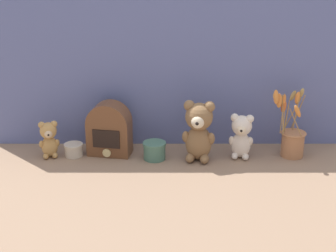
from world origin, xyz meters
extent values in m
plane|color=#8E7056|center=(0.00, 0.00, 0.00)|extent=(4.00, 4.00, 0.00)
cube|color=slate|center=(0.00, 0.17, 0.34)|extent=(1.62, 0.02, 0.67)
ellipsoid|color=olive|center=(0.14, -0.01, 0.08)|extent=(0.13, 0.11, 0.15)
sphere|color=olive|center=(0.14, -0.01, 0.20)|extent=(0.12, 0.12, 0.12)
sphere|color=beige|center=(0.13, -0.06, 0.19)|extent=(0.06, 0.06, 0.06)
sphere|color=black|center=(0.13, -0.08, 0.19)|extent=(0.02, 0.02, 0.02)
sphere|color=olive|center=(0.18, -0.02, 0.24)|extent=(0.05, 0.05, 0.05)
sphere|color=olive|center=(0.10, -0.01, 0.24)|extent=(0.05, 0.05, 0.05)
ellipsoid|color=olive|center=(0.19, -0.03, 0.10)|extent=(0.04, 0.06, 0.07)
ellipsoid|color=olive|center=(0.08, -0.01, 0.10)|extent=(0.04, 0.06, 0.07)
ellipsoid|color=olive|center=(0.16, -0.05, 0.02)|extent=(0.05, 0.07, 0.04)
ellipsoid|color=olive|center=(0.10, -0.04, 0.02)|extent=(0.05, 0.07, 0.04)
ellipsoid|color=beige|center=(0.32, 0.01, 0.06)|extent=(0.10, 0.08, 0.12)
sphere|color=beige|center=(0.32, 0.01, 0.15)|extent=(0.09, 0.09, 0.09)
sphere|color=beige|center=(0.32, -0.02, 0.14)|extent=(0.04, 0.04, 0.04)
sphere|color=black|center=(0.32, -0.04, 0.14)|extent=(0.01, 0.01, 0.01)
sphere|color=beige|center=(0.36, 0.00, 0.18)|extent=(0.04, 0.04, 0.04)
sphere|color=beige|center=(0.29, 0.01, 0.18)|extent=(0.04, 0.04, 0.04)
ellipsoid|color=beige|center=(0.36, 0.00, 0.08)|extent=(0.03, 0.04, 0.05)
ellipsoid|color=beige|center=(0.28, 0.01, 0.08)|extent=(0.03, 0.04, 0.05)
ellipsoid|color=beige|center=(0.34, -0.02, 0.01)|extent=(0.04, 0.05, 0.03)
ellipsoid|color=beige|center=(0.30, -0.01, 0.01)|extent=(0.04, 0.05, 0.03)
ellipsoid|color=tan|center=(-0.51, 0.01, 0.05)|extent=(0.08, 0.07, 0.10)
sphere|color=tan|center=(-0.51, 0.01, 0.12)|extent=(0.07, 0.07, 0.07)
sphere|color=#D1B289|center=(-0.51, -0.01, 0.12)|extent=(0.04, 0.04, 0.04)
sphere|color=black|center=(-0.50, -0.03, 0.12)|extent=(0.01, 0.01, 0.01)
sphere|color=tan|center=(-0.49, 0.02, 0.15)|extent=(0.03, 0.03, 0.03)
sphere|color=tan|center=(-0.54, 0.01, 0.15)|extent=(0.03, 0.03, 0.03)
ellipsoid|color=tan|center=(-0.48, 0.02, 0.06)|extent=(0.03, 0.04, 0.04)
ellipsoid|color=tan|center=(-0.54, 0.00, 0.06)|extent=(0.03, 0.04, 0.04)
ellipsoid|color=tan|center=(-0.49, 0.00, 0.01)|extent=(0.03, 0.04, 0.02)
ellipsoid|color=tan|center=(-0.53, -0.01, 0.01)|extent=(0.03, 0.04, 0.02)
cylinder|color=#AD7047|center=(0.55, 0.02, 0.06)|extent=(0.10, 0.10, 0.11)
torus|color=#AD7047|center=(0.55, 0.02, 0.11)|extent=(0.11, 0.11, 0.01)
cylinder|color=#9E7542|center=(0.51, 0.03, 0.18)|extent=(0.01, 0.06, 0.14)
ellipsoid|color=orange|center=(0.48, 0.04, 0.25)|extent=(0.03, 0.05, 0.07)
cylinder|color=#9E7542|center=(0.57, 0.06, 0.19)|extent=(0.05, 0.03, 0.16)
ellipsoid|color=tan|center=(0.59, 0.08, 0.27)|extent=(0.04, 0.03, 0.05)
cylinder|color=#9E7542|center=(0.52, 0.04, 0.17)|extent=(0.02, 0.04, 0.11)
ellipsoid|color=#C65B28|center=(0.51, 0.05, 0.22)|extent=(0.04, 0.05, 0.06)
cylinder|color=#9E7542|center=(0.50, 0.04, 0.19)|extent=(0.03, 0.07, 0.16)
ellipsoid|color=gold|center=(0.47, 0.05, 0.27)|extent=(0.03, 0.04, 0.04)
cylinder|color=#9E7542|center=(0.56, 0.05, 0.19)|extent=(0.02, 0.01, 0.14)
ellipsoid|color=orange|center=(0.56, 0.05, 0.26)|extent=(0.03, 0.03, 0.06)
cylinder|color=#9E7542|center=(0.55, -0.03, 0.17)|extent=(0.06, 0.01, 0.12)
ellipsoid|color=orange|center=(0.54, -0.05, 0.24)|extent=(0.04, 0.03, 0.06)
cylinder|color=#9E7542|center=(0.55, 0.07, 0.18)|extent=(0.06, 0.01, 0.14)
ellipsoid|color=tan|center=(0.56, 0.10, 0.25)|extent=(0.04, 0.02, 0.05)
cylinder|color=#9E7542|center=(0.50, 0.02, 0.19)|extent=(0.01, 0.07, 0.16)
ellipsoid|color=orange|center=(0.46, 0.02, 0.27)|extent=(0.02, 0.05, 0.07)
cylinder|color=#9E7542|center=(0.52, 0.04, 0.18)|extent=(0.03, 0.04, 0.14)
ellipsoid|color=orange|center=(0.51, 0.05, 0.25)|extent=(0.03, 0.04, 0.05)
cube|color=brown|center=(-0.25, 0.05, 0.07)|extent=(0.20, 0.13, 0.15)
cylinder|color=brown|center=(-0.25, 0.05, 0.15)|extent=(0.20, 0.13, 0.19)
cube|color=black|center=(-0.26, -0.01, 0.09)|extent=(0.12, 0.03, 0.08)
cylinder|color=#D6BC7A|center=(-0.26, -0.01, 0.03)|extent=(0.04, 0.01, 0.04)
cylinder|color=#47705B|center=(-0.05, -0.01, 0.03)|extent=(0.09, 0.09, 0.06)
cylinder|color=#47705B|center=(-0.05, -0.01, 0.07)|extent=(0.10, 0.10, 0.01)
cylinder|color=beige|center=(-0.41, 0.02, 0.02)|extent=(0.08, 0.08, 0.05)
cylinder|color=beige|center=(-0.41, 0.02, 0.05)|extent=(0.08, 0.08, 0.01)
camera|label=1|loc=(0.01, -2.06, 0.93)|focal=55.00mm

